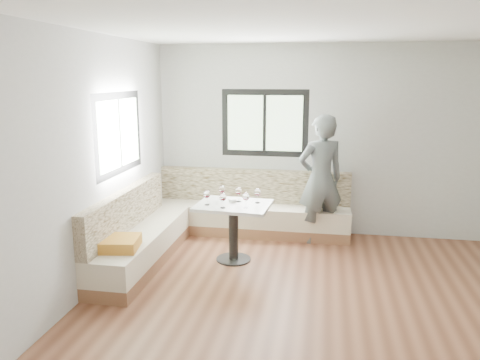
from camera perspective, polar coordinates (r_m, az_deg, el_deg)
room at (r=4.62m, az=9.29°, el=0.87°), size 5.01×5.01×2.81m
banquette at (r=6.57m, az=-4.10°, el=-5.22°), size 2.90×2.80×0.95m
table at (r=5.98m, az=-0.81°, el=-4.68°), size 0.97×0.78×0.75m
person at (r=6.67m, az=9.79°, el=0.07°), size 0.79×0.68×1.83m
olive_ramekin at (r=6.02m, az=-0.93°, el=-2.47°), size 0.10×0.10×0.04m
wine_glass_a at (r=5.86m, az=-4.05°, el=-1.79°), size 0.09×0.09×0.19m
wine_glass_b at (r=5.71m, az=-2.10°, el=-2.14°), size 0.09×0.09×0.19m
wine_glass_c at (r=5.73m, az=0.72°, el=-2.08°), size 0.09×0.09×0.19m
wine_glass_d at (r=6.00m, az=-0.20°, el=-1.41°), size 0.09×0.09×0.19m
wine_glass_e at (r=5.94m, az=2.15°, el=-1.56°), size 0.09×0.09×0.19m
wine_glass_f at (r=6.10m, az=-2.22°, el=-1.18°), size 0.09×0.09×0.19m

